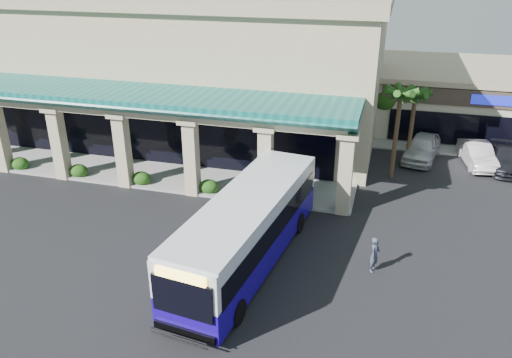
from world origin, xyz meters
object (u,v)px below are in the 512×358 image
(car_white, at_px, (477,155))
(transit_bus, at_px, (248,231))
(pedestrian, at_px, (375,255))
(car_red, at_px, (506,160))
(car_silver, at_px, (422,148))

(car_white, bearing_deg, transit_bus, -136.41)
(transit_bus, distance_m, car_white, 19.60)
(pedestrian, bearing_deg, car_red, -8.31)
(car_white, xyz_separation_m, car_red, (1.77, -0.27, -0.07))
(transit_bus, relative_size, car_white, 2.64)
(pedestrian, bearing_deg, car_silver, 10.87)
(transit_bus, xyz_separation_m, car_red, (13.57, 15.36, -1.03))
(car_silver, bearing_deg, car_white, 11.06)
(transit_bus, distance_m, car_silver, 17.71)
(car_white, height_order, car_red, car_white)
(car_silver, height_order, car_red, car_silver)
(pedestrian, distance_m, car_silver, 14.99)
(transit_bus, xyz_separation_m, car_silver, (8.15, 15.70, -0.87))
(car_silver, relative_size, car_white, 1.08)
(transit_bus, xyz_separation_m, car_white, (11.80, 15.62, -0.96))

